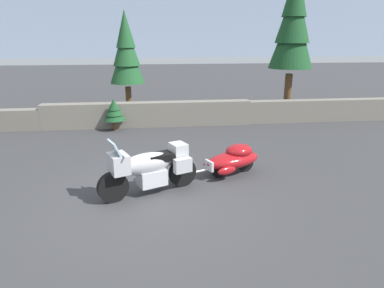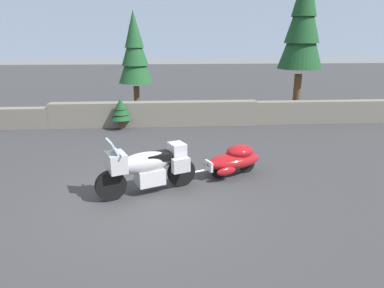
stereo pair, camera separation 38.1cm
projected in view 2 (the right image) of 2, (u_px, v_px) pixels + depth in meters
ground_plane at (146, 198)px, 7.42m from camera, size 80.00×80.00×0.00m
stone_guard_wall at (164, 115)px, 13.46m from camera, size 24.00×0.58×0.95m
distant_ridgeline at (164, 21)px, 96.97m from camera, size 240.00×80.00×16.00m
touring_motorcycle at (147, 166)px, 7.51m from camera, size 2.18×1.27×1.33m
car_shaped_trailer at (234, 159)px, 8.57m from camera, size 2.17×1.23×0.76m
pine_tree_tall at (303, 22)px, 14.10m from camera, size 1.86×1.86×6.31m
pine_tree_secondary at (135, 51)px, 14.57m from camera, size 1.48×1.48×4.45m
pine_sapling_near at (121, 110)px, 12.81m from camera, size 0.80×0.80×1.18m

